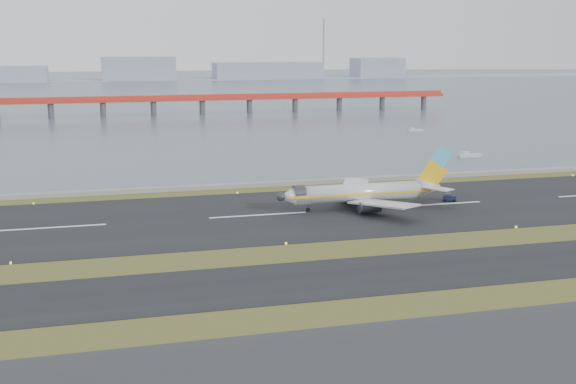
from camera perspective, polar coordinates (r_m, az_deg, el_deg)
ground at (r=118.53m, az=0.76°, el=-5.14°), size 1000.00×1000.00×0.00m
taxiway_strip at (r=107.55m, az=2.48°, el=-6.89°), size 1000.00×18.00×0.10m
runway_strip at (r=146.66m, az=-2.38°, el=-1.86°), size 1000.00×45.00×0.10m
seawall at (r=175.33m, az=-4.49°, el=0.50°), size 1000.00×2.50×1.00m
bay_water at (r=571.19m, az=-11.79°, el=7.92°), size 1400.00×800.00×1.30m
red_pier at (r=363.87m, az=-6.81°, el=7.28°), size 260.00×5.00×10.20m
far_shoreline at (r=731.23m, az=-11.44°, el=9.16°), size 1400.00×80.00×60.50m
airliner at (r=153.04m, az=6.10°, el=-0.04°), size 38.52×32.89×12.80m
pushback_tug at (r=163.49m, az=12.62°, el=-0.43°), size 3.21×2.59×1.80m
workboat_near at (r=229.86m, az=14.12°, el=2.85°), size 7.67×2.48×1.86m
workboat_far at (r=293.52m, az=10.00°, el=4.83°), size 6.38×2.11×1.54m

